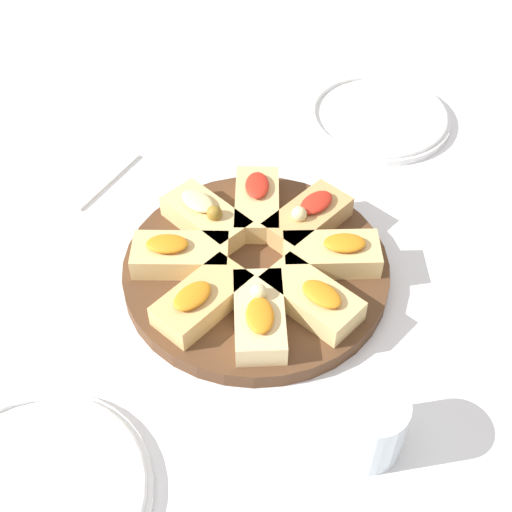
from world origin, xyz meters
TOP-DOWN VIEW (x-y plane):
  - ground_plane at (0.00, 0.00)m, footprint 3.00×3.00m
  - serving_board at (0.00, 0.00)m, footprint 0.32×0.32m
  - focaccia_slice_0 at (-0.00, 0.09)m, footprint 0.06×0.11m
  - focaccia_slice_1 at (-0.07, 0.06)m, footprint 0.12×0.12m
  - focaccia_slice_2 at (-0.09, -0.00)m, footprint 0.11×0.06m
  - focaccia_slice_3 at (-0.06, -0.06)m, footprint 0.12×0.12m
  - focaccia_slice_4 at (0.00, -0.09)m, footprint 0.06×0.11m
  - focaccia_slice_5 at (0.06, -0.06)m, footprint 0.12×0.12m
  - focaccia_slice_6 at (0.09, 0.01)m, footprint 0.12×0.06m
  - focaccia_slice_7 at (0.06, 0.07)m, footprint 0.12×0.12m
  - plate_left at (-0.35, -0.09)m, footprint 0.21×0.21m
  - plate_right at (0.35, 0.06)m, footprint 0.23×0.23m
  - water_glass at (0.08, 0.23)m, footprint 0.07×0.07m
  - napkin_stack at (0.04, -0.31)m, footprint 0.15×0.14m

SIDE VIEW (x-z plane):
  - ground_plane at x=0.00m, z-range 0.00..0.00m
  - napkin_stack at x=0.04m, z-range 0.00..0.01m
  - plate_right at x=0.35m, z-range 0.00..0.02m
  - plate_left at x=-0.35m, z-range 0.00..0.02m
  - serving_board at x=0.00m, z-range 0.00..0.02m
  - focaccia_slice_0 at x=0.00m, z-range 0.02..0.06m
  - focaccia_slice_1 at x=-0.07m, z-range 0.02..0.06m
  - focaccia_slice_3 at x=-0.06m, z-range 0.02..0.06m
  - focaccia_slice_5 at x=0.06m, z-range 0.02..0.06m
  - focaccia_slice_6 at x=0.09m, z-range 0.02..0.06m
  - focaccia_slice_2 at x=-0.09m, z-range 0.02..0.06m
  - focaccia_slice_4 at x=0.00m, z-range 0.02..0.06m
  - focaccia_slice_7 at x=0.06m, z-range 0.02..0.06m
  - water_glass at x=0.08m, z-range 0.00..0.08m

